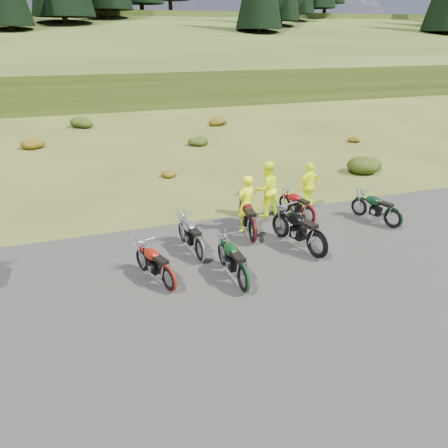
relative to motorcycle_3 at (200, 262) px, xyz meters
name	(u,v)px	position (x,y,z in m)	size (l,w,h in m)	color
ground	(260,277)	(1.22, -1.31, 0.00)	(300.00, 300.00, 0.00)	#3D4617
gravel_pad	(297,321)	(1.22, -3.31, 0.00)	(20.00, 12.00, 0.04)	black
hill_slope	(100,84)	(1.22, 48.69, 0.00)	(300.00, 46.00, 3.00)	#2F3E14
hill_plateau	(79,60)	(1.22, 108.69, 0.00)	(300.00, 90.00, 9.17)	#2F3E14
shrub_2	(32,142)	(-4.98, 15.29, 0.38)	(1.30, 1.30, 0.77)	brown
shrub_3	(83,121)	(-2.08, 20.59, 0.46)	(1.56, 1.56, 0.92)	#1F2F0B
shrub_4	(167,172)	(0.82, 7.89, 0.23)	(0.77, 0.77, 0.45)	brown
shrub_5	(197,140)	(3.72, 13.19, 0.31)	(1.03, 1.03, 0.61)	#1F2F0B
shrub_6	(217,120)	(6.62, 18.49, 0.38)	(1.30, 1.30, 0.77)	brown
shrub_7	(366,162)	(9.52, 5.79, 0.46)	(1.56, 1.56, 0.92)	#1F2F0B
shrub_8	(352,138)	(12.42, 11.09, 0.23)	(0.77, 0.77, 0.45)	brown
motorcycle_1	(169,291)	(-1.14, -1.21, 0.00)	(1.89, 0.63, 0.99)	#99170B
motorcycle_2	(243,292)	(0.55, -1.83, 0.00)	(2.05, 0.68, 1.07)	#0E3413
motorcycle_3	(200,262)	(0.00, 0.00, 0.00)	(1.98, 0.66, 1.04)	#B7B6BB
motorcycle_4	(252,243)	(1.80, 0.60, 0.00)	(2.19, 0.73, 1.15)	#410A0D
motorcycle_5	(316,258)	(3.10, -0.88, 0.00)	(2.32, 0.77, 1.22)	black
motorcycle_6	(308,225)	(4.05, 1.26, 0.00)	(1.87, 0.62, 0.98)	maroon
motorcycle_7	(391,229)	(6.44, 0.11, 0.00)	(1.93, 0.64, 1.01)	black
person_middle	(246,205)	(1.93, 1.45, 0.91)	(0.66, 0.43, 1.81)	#E8FF0D
person_right_a	(266,190)	(3.05, 2.41, 0.95)	(0.93, 0.72, 1.90)	#E8FF0D
person_right_b	(309,187)	(4.70, 2.47, 0.85)	(1.00, 0.42, 1.70)	#E8FF0D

